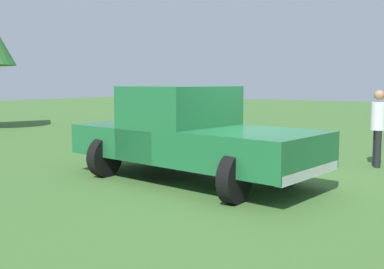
% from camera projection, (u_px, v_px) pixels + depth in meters
% --- Properties ---
extents(ground_plane, '(80.00, 80.00, 0.00)m').
position_uv_depth(ground_plane, '(245.00, 184.00, 8.62)').
color(ground_plane, '#3D662D').
extents(pickup_truck, '(2.80, 5.19, 1.82)m').
position_uv_depth(pickup_truck, '(187.00, 132.00, 8.90)').
color(pickup_truck, black).
rests_on(pickup_truck, ground_plane).
extents(person_bystander, '(0.42, 0.42, 1.72)m').
position_uv_depth(person_bystander, '(378.00, 124.00, 10.29)').
color(person_bystander, black).
rests_on(person_bystander, ground_plane).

